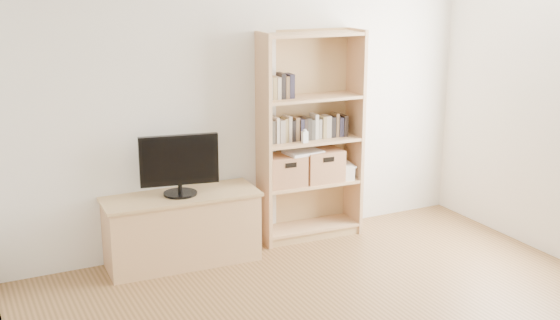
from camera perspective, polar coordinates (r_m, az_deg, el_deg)
back_wall at (r=6.30m, az=-2.69°, el=4.66°), size 4.50×0.02×2.60m
left_wall at (r=3.38m, az=-20.92°, el=-5.69°), size 0.02×5.00×2.60m
tv_stand at (r=6.10m, az=-7.99°, el=-5.65°), size 1.30×0.54×0.59m
bookshelf at (r=6.46m, az=2.47°, el=1.90°), size 0.98×0.39×1.94m
television at (r=5.92m, az=-8.19°, el=-0.39°), size 0.66×0.17×0.52m
books_row_mid at (r=6.46m, az=2.40°, el=2.66°), size 0.79×0.23×0.21m
books_row_upper at (r=6.29m, az=0.67°, el=6.00°), size 0.39×0.17×0.20m
baby_monitor at (r=6.31m, az=2.03°, el=1.87°), size 0.06×0.04×0.10m
basket_left at (r=6.42m, az=0.40°, el=-0.82°), size 0.37×0.31×0.28m
basket_right at (r=6.57m, az=3.39°, el=-0.40°), size 0.38×0.32×0.30m
laptop at (r=6.44m, az=1.90°, el=0.65°), size 0.35×0.26×0.03m
magazine_stack at (r=6.69m, az=5.02°, el=-0.92°), size 0.24×0.30×0.12m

